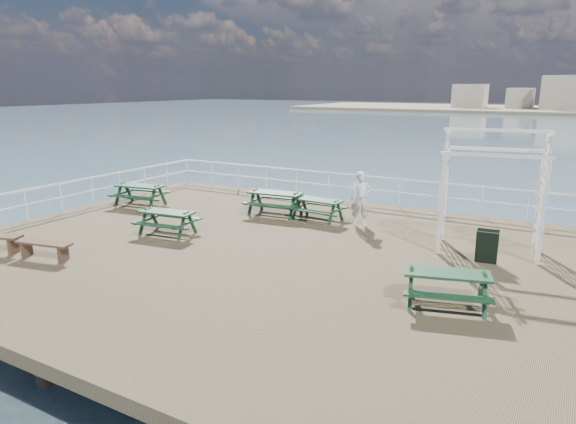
# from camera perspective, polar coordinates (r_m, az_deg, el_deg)

# --- Properties ---
(ground) EXTENTS (18.00, 14.00, 0.30)m
(ground) POSITION_cam_1_polar(r_m,az_deg,el_deg) (14.44, -2.02, -4.79)
(ground) COLOR brown
(ground) RESTS_ON ground
(railing) EXTENTS (17.77, 13.76, 1.10)m
(railing) POSITION_cam_1_polar(r_m,az_deg,el_deg) (16.35, 2.48, 1.16)
(railing) COLOR white
(railing) RESTS_ON ground
(picnic_table_a) EXTENTS (2.07, 1.76, 0.91)m
(picnic_table_a) POSITION_cam_1_polar(r_m,az_deg,el_deg) (20.32, -16.14, 2.29)
(picnic_table_a) COLOR #153C24
(picnic_table_a) RESTS_ON ground
(picnic_table_b) EXTENTS (2.05, 1.73, 0.92)m
(picnic_table_b) POSITION_cam_1_polar(r_m,az_deg,el_deg) (18.15, -1.44, 1.54)
(picnic_table_b) COLOR #153C24
(picnic_table_b) RESTS_ON ground
(picnic_table_c) EXTENTS (1.76, 1.46, 0.82)m
(picnic_table_c) POSITION_cam_1_polar(r_m,az_deg,el_deg) (17.47, 3.32, 0.80)
(picnic_table_c) COLOR #153C24
(picnic_table_c) RESTS_ON ground
(picnic_table_d) EXTENTS (1.85, 1.57, 0.82)m
(picnic_table_d) POSITION_cam_1_polar(r_m,az_deg,el_deg) (16.19, -13.29, -0.60)
(picnic_table_d) COLOR #153C24
(picnic_table_d) RESTS_ON ground
(picnic_table_e) EXTENTS (2.05, 1.82, 0.84)m
(picnic_table_e) POSITION_cam_1_polar(r_m,az_deg,el_deg) (11.18, 17.24, -7.38)
(picnic_table_e) COLOR #153C24
(picnic_table_e) RESTS_ON ground
(flat_bench_far) EXTENTS (1.64, 0.69, 0.46)m
(flat_bench_far) POSITION_cam_1_polar(r_m,az_deg,el_deg) (15.03, -25.47, -3.45)
(flat_bench_far) COLOR brown
(flat_bench_far) RESTS_ON ground
(trellis_arbor) EXTENTS (2.89, 1.84, 3.36)m
(trellis_arbor) POSITION_cam_1_polar(r_m,az_deg,el_deg) (14.94, 21.64, 1.40)
(trellis_arbor) COLOR white
(trellis_arbor) RESTS_ON ground
(sandwich_board) EXTENTS (0.58, 0.46, 0.89)m
(sandwich_board) POSITION_cam_1_polar(r_m,az_deg,el_deg) (14.17, 21.22, -3.65)
(sandwich_board) COLOR black
(sandwich_board) RESTS_ON ground
(person) EXTENTS (0.77, 0.64, 1.79)m
(person) POSITION_cam_1_polar(r_m,az_deg,el_deg) (16.80, 8.09, 1.45)
(person) COLOR white
(person) RESTS_ON ground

